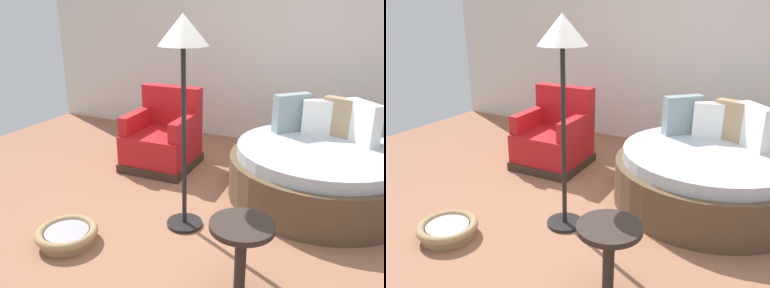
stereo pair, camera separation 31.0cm
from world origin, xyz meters
TOP-DOWN VIEW (x-y plane):
  - ground_plane at (0.00, 0.00)m, footprint 8.00×8.00m
  - back_wall at (0.00, 2.55)m, footprint 8.00×0.12m
  - round_daybed at (0.62, 1.04)m, footprint 1.81×1.81m
  - red_armchair at (-1.23, 1.11)m, footprint 0.83×0.83m
  - pet_basket at (-1.12, -0.71)m, footprint 0.51×0.51m
  - side_table at (0.36, -0.63)m, footprint 0.44×0.44m
  - floor_lamp at (-0.37, -0.04)m, footprint 0.40×0.40m

SIDE VIEW (x-z plane):
  - ground_plane at x=0.00m, z-range -0.02..0.00m
  - pet_basket at x=-1.12m, z-range 0.01..0.14m
  - round_daybed at x=0.62m, z-range -0.20..0.78m
  - red_armchair at x=-1.23m, z-range -0.14..0.80m
  - side_table at x=0.36m, z-range 0.17..0.69m
  - back_wall at x=0.00m, z-range 0.00..2.75m
  - floor_lamp at x=-0.37m, z-range 0.62..2.44m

